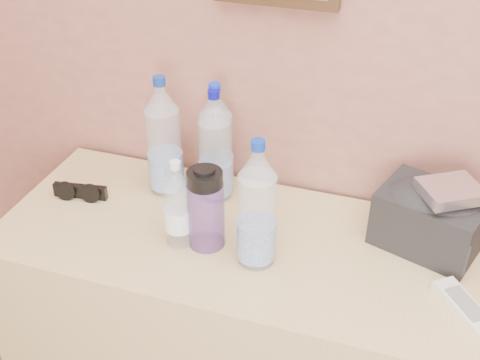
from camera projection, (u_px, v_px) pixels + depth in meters
name	position (u px, v px, depth m)	size (l,w,h in m)	color
dresser	(242.00, 344.00, 1.70)	(1.23, 0.51, 0.77)	#AB7E58
pet_large_a	(164.00, 142.00, 1.59)	(0.09, 0.09, 0.33)	silver
pet_large_b	(216.00, 146.00, 1.58)	(0.09, 0.09, 0.32)	silver
pet_large_c	(215.00, 151.00, 1.57)	(0.08, 0.08, 0.31)	white
pet_large_d	(257.00, 211.00, 1.34)	(0.09, 0.09, 0.32)	silver
pet_small	(178.00, 208.00, 1.42)	(0.07, 0.07, 0.23)	silver
nalgene_bottle	(206.00, 208.00, 1.41)	(0.09, 0.09, 0.22)	#694096
sunglasses	(80.00, 191.00, 1.62)	(0.15, 0.05, 0.04)	black
ac_remote	(465.00, 308.00, 1.27)	(0.17, 0.05, 0.02)	white
toiletry_bag	(430.00, 217.00, 1.43)	(0.24, 0.17, 0.16)	black
foil_packet	(451.00, 191.00, 1.35)	(0.13, 0.11, 0.03)	silver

